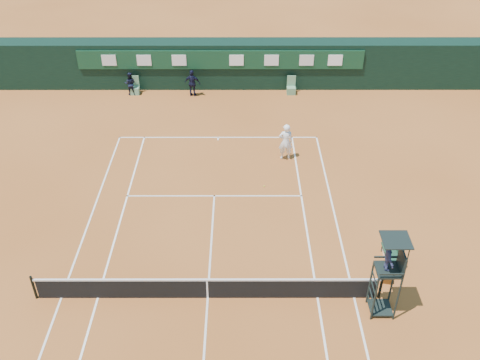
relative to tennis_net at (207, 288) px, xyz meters
name	(u,v)px	position (x,y,z in m)	size (l,w,h in m)	color
ground	(208,298)	(0.00, 0.00, -0.51)	(90.00, 90.00, 0.00)	#AA5C28
court_lines	(208,298)	(0.00, 0.00, -0.50)	(11.05, 23.85, 0.01)	silver
tennis_net	(207,288)	(0.00, 0.00, 0.00)	(12.90, 0.10, 1.10)	black
back_wall	(221,64)	(0.00, 18.74, 1.00)	(40.00, 1.65, 3.00)	black
linesman_chair_left	(135,89)	(-5.50, 17.48, -0.19)	(0.55, 0.50, 1.15)	#649974
linesman_chair_right	(291,89)	(4.50, 17.48, -0.19)	(0.55, 0.50, 1.15)	#5C8D63
umpire_chair	(390,261)	(6.29, -0.62, 1.95)	(0.96, 0.95, 3.42)	black
player_bench	(395,250)	(7.38, 1.99, 0.09)	(0.56, 1.20, 1.10)	#173A28
tennis_bag	(388,274)	(6.97, 1.07, -0.36)	(0.35, 0.81, 0.30)	black
cooler	(391,249)	(7.38, 2.35, -0.18)	(0.57, 0.57, 0.65)	white
tennis_ball	(264,186)	(2.39, 7.15, -0.47)	(0.07, 0.07, 0.07)	#C0DD33
player	(286,142)	(3.56, 9.71, 0.50)	(0.74, 0.48, 2.02)	white
ball_kid_left	(130,84)	(-5.74, 17.37, 0.24)	(0.72, 0.56, 1.49)	black
ball_kid_right	(192,83)	(-1.77, 17.18, 0.35)	(1.01, 0.42, 1.72)	black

